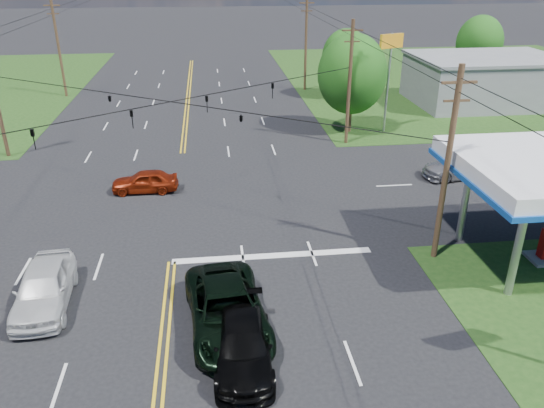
{
  "coord_description": "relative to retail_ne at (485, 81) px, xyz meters",
  "views": [
    {
      "loc": [
        2.23,
        -18.79,
        13.62
      ],
      "look_at": [
        5.2,
        6.0,
        1.94
      ],
      "focal_mm": 35.0,
      "sensor_mm": 36.0,
      "label": 1
    }
  ],
  "objects": [
    {
      "name": "pole_ne",
      "position": [
        -17.0,
        -11.0,
        2.72
      ],
      "size": [
        1.6,
        0.28,
        9.5
      ],
      "color": "#44331C",
      "rests_on": "ground"
    },
    {
      "name": "suv_black",
      "position": [
        -27.0,
        -35.39,
        -1.44
      ],
      "size": [
        2.29,
        5.27,
        1.51
      ],
      "primitive_type": "imported",
      "rotation": [
        0.0,
        0.0,
        -0.03
      ],
      "color": "black",
      "rests_on": "ground"
    },
    {
      "name": "grass_ne",
      "position": [
        5.0,
        12.0,
        -2.2
      ],
      "size": [
        46.0,
        48.0,
        0.03
      ],
      "primitive_type": "cube",
      "color": "#1A3A12",
      "rests_on": "ground"
    },
    {
      "name": "sedan_far",
      "position": [
        -11.01,
        -19.0,
        -1.42
      ],
      "size": [
        5.55,
        2.71,
        1.55
      ],
      "primitive_type": "imported",
      "rotation": [
        0.0,
        0.0,
        -1.47
      ],
      "color": "#A09FA4",
      "rests_on": "ground"
    },
    {
      "name": "span_wire_signals",
      "position": [
        -30.0,
        -20.0,
        3.8
      ],
      "size": [
        26.0,
        18.0,
        1.13
      ],
      "color": "black",
      "rests_on": "ground"
    },
    {
      "name": "power_lines",
      "position": [
        -30.0,
        -22.0,
        6.4
      ],
      "size": [
        26.04,
        100.0,
        0.64
      ],
      "color": "black",
      "rests_on": "ground"
    },
    {
      "name": "stop_bar",
      "position": [
        -25.0,
        -28.0,
        -2.2
      ],
      "size": [
        10.0,
        0.5,
        0.02
      ],
      "primitive_type": "cube",
      "color": "silver",
      "rests_on": "ground"
    },
    {
      "name": "pickup_dkgreen",
      "position": [
        -27.49,
        -33.45,
        -1.3
      ],
      "size": [
        3.6,
        6.71,
        1.79
      ],
      "primitive_type": "imported",
      "rotation": [
        0.0,
        0.0,
        0.1
      ],
      "color": "black",
      "rests_on": "ground"
    },
    {
      "name": "sedan_red",
      "position": [
        -32.09,
        -19.0,
        -1.5
      ],
      "size": [
        4.16,
        1.74,
        1.41
      ],
      "primitive_type": "imported",
      "rotation": [
        0.0,
        0.0,
        -1.59
      ],
      "color": "maroon",
      "rests_on": "ground"
    },
    {
      "name": "pole_right_far",
      "position": [
        -17.0,
        8.0,
        2.97
      ],
      "size": [
        1.6,
        0.28,
        10.0
      ],
      "color": "#44331C",
      "rests_on": "ground"
    },
    {
      "name": "polesign_ne",
      "position": [
        -13.0,
        -8.26,
        4.11
      ],
      "size": [
        2.15,
        1.08,
        8.09
      ],
      "color": "#A5A5AA",
      "rests_on": "ground"
    },
    {
      "name": "tree_right_a",
      "position": [
        -16.0,
        -8.0,
        2.67
      ],
      "size": [
        5.7,
        5.7,
        8.18
      ],
      "color": "#44331C",
      "rests_on": "ground"
    },
    {
      "name": "pickup_white",
      "position": [
        -35.15,
        -30.91,
        -1.3
      ],
      "size": [
        2.43,
        5.4,
        1.8
      ],
      "primitive_type": "imported",
      "rotation": [
        0.0,
        0.0,
        0.06
      ],
      "color": "silver",
      "rests_on": "ground"
    },
    {
      "name": "pole_se",
      "position": [
        -17.0,
        -29.0,
        2.72
      ],
      "size": [
        1.6,
        0.28,
        9.5
      ],
      "color": "#44331C",
      "rests_on": "ground"
    },
    {
      "name": "tree_far_r",
      "position": [
        4.0,
        10.0,
        2.34
      ],
      "size": [
        5.32,
        5.32,
        7.63
      ],
      "color": "#44331C",
      "rests_on": "ground"
    },
    {
      "name": "retail_ne",
      "position": [
        0.0,
        0.0,
        0.0
      ],
      "size": [
        14.0,
        10.0,
        4.4
      ],
      "primitive_type": "cube",
      "color": "slate",
      "rests_on": "ground"
    },
    {
      "name": "tree_right_b",
      "position": [
        -13.5,
        4.0,
        2.02
      ],
      "size": [
        4.94,
        4.94,
        7.09
      ],
      "color": "#44331C",
      "rests_on": "ground"
    },
    {
      "name": "pole_left_far",
      "position": [
        -43.0,
        8.0,
        2.97
      ],
      "size": [
        1.6,
        0.28,
        10.0
      ],
      "color": "#44331C",
      "rests_on": "ground"
    },
    {
      "name": "ground",
      "position": [
        -30.0,
        -20.0,
        -2.2
      ],
      "size": [
        280.0,
        280.0,
        0.0
      ],
      "primitive_type": "plane",
      "color": "black",
      "rests_on": "ground"
    }
  ]
}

